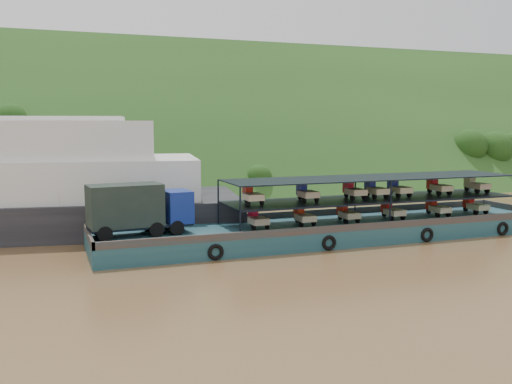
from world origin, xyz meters
name	(u,v)px	position (x,y,z in m)	size (l,w,h in m)	color
ground	(294,237)	(0.00, 0.00, 0.00)	(160.00, 160.00, 0.00)	brown
hillside	(184,187)	(0.00, 36.00, 0.00)	(140.00, 28.00, 28.00)	#1D3C15
cargo_barge	(315,225)	(0.99, -1.54, 1.16)	(35.00, 7.18, 4.65)	#153E4B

